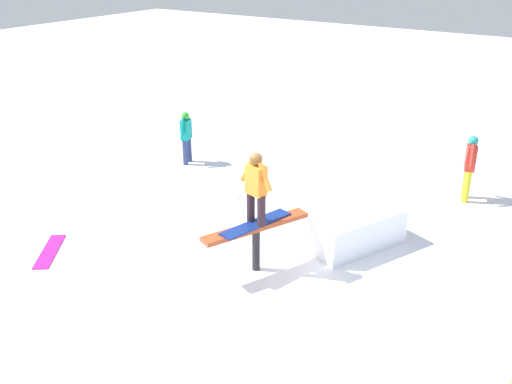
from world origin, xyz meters
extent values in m
plane|color=white|center=(0.00, 0.00, 0.00)|extent=(60.00, 60.00, 0.00)
cylinder|color=black|center=(0.00, 0.00, 0.40)|extent=(0.14, 0.14, 0.80)
cube|color=#A53F1E|center=(0.00, 0.00, 0.84)|extent=(1.97, 1.05, 0.08)
cube|color=white|center=(-1.86, 0.79, 0.34)|extent=(2.24, 2.08, 0.67)
cube|color=navy|center=(0.00, 0.00, 0.89)|extent=(1.44, 0.61, 0.03)
cylinder|color=#2D1D25|center=(-0.03, -0.13, 1.17)|extent=(0.14, 0.14, 0.54)
cylinder|color=#2D1D25|center=(0.03, 0.13, 1.17)|extent=(0.14, 0.14, 0.54)
cube|color=orange|center=(0.00, 0.00, 1.69)|extent=(0.28, 0.38, 0.51)
cylinder|color=orange|center=(-0.05, -0.21, 1.81)|extent=(0.16, 0.33, 0.47)
cylinder|color=orange|center=(0.05, 0.21, 1.81)|extent=(0.16, 0.33, 0.47)
sphere|color=brown|center=(0.00, 0.00, 2.06)|extent=(0.22, 0.22, 0.22)
cylinder|color=navy|center=(-3.24, -4.33, 0.32)|extent=(0.13, 0.13, 0.64)
cylinder|color=navy|center=(-3.48, -4.39, 0.32)|extent=(0.13, 0.13, 0.64)
cube|color=#0C9088|center=(-3.36, -4.36, 0.90)|extent=(0.35, 0.26, 0.51)
cylinder|color=#0C9088|center=(-3.17, -4.31, 1.01)|extent=(0.21, 0.13, 0.45)
cylinder|color=#0C9088|center=(-3.55, -4.41, 1.01)|extent=(0.21, 0.13, 0.45)
sphere|color=green|center=(-3.36, -4.36, 1.25)|extent=(0.20, 0.20, 0.20)
cylinder|color=gold|center=(-5.13, 2.18, 0.35)|extent=(0.14, 0.14, 0.71)
cylinder|color=gold|center=(-4.88, 2.27, 0.35)|extent=(0.14, 0.14, 0.71)
cube|color=red|center=(-5.00, 2.23, 0.99)|extent=(0.38, 0.30, 0.55)
cylinder|color=red|center=(-5.20, 2.16, 1.11)|extent=(0.21, 0.14, 0.49)
cylinder|color=red|center=(-4.80, 2.29, 1.11)|extent=(0.21, 0.14, 0.49)
sphere|color=teal|center=(-5.00, 2.23, 1.37)|extent=(0.21, 0.21, 0.21)
cube|color=white|center=(-2.16, -2.66, 0.01)|extent=(0.59, 1.37, 0.02)
cube|color=#D11C8F|center=(1.61, -3.51, 0.01)|extent=(1.17, 0.97, 0.02)
camera|label=1|loc=(7.14, 4.75, 5.26)|focal=40.00mm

